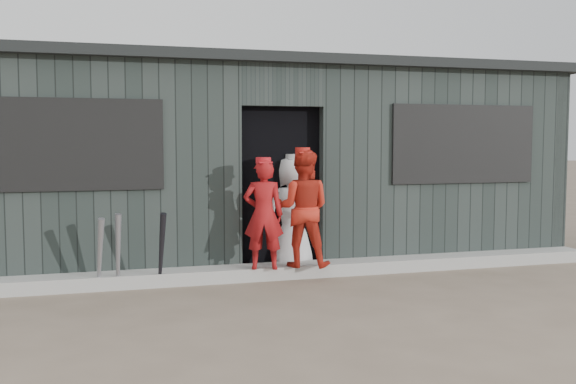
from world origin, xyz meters
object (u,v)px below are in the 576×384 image
object	(u,v)px
bat_left	(100,255)
bat_right	(161,251)
dugout	(255,163)
player_red_right	(302,208)
bat_mid	(118,252)
player_red_left	(264,215)
player_grey_back	(292,214)

from	to	relation	value
bat_left	bat_right	world-z (taller)	bat_right
bat_left	bat_right	xyz separation A→B (m)	(0.63, -0.03, 0.02)
bat_left	dugout	world-z (taller)	dugout
bat_right	dugout	size ratio (longest dim) A/B	0.10
bat_right	player_red_right	size ratio (longest dim) A/B	0.64
dugout	bat_left	bearing A→B (deg)	-138.08
bat_mid	player_red_left	xyz separation A→B (m)	(1.59, 0.01, 0.35)
bat_mid	player_red_left	bearing A→B (deg)	0.42
bat_right	player_red_left	size ratio (longest dim) A/B	0.69
dugout	player_red_left	bearing A→B (deg)	-100.10
bat_left	player_red_right	size ratio (longest dim) A/B	0.62
player_grey_back	player_red_left	bearing A→B (deg)	39.35
player_red_left	dugout	world-z (taller)	dugout
bat_left	bat_mid	distance (m)	0.19
player_red_right	player_grey_back	size ratio (longest dim) A/B	0.95
dugout	bat_mid	bearing A→B (deg)	-135.52
bat_mid	player_red_right	world-z (taller)	player_red_right
bat_mid	player_grey_back	xyz separation A→B (m)	(2.07, 0.54, 0.28)
bat_right	player_grey_back	world-z (taller)	player_grey_back
player_red_left	player_red_right	xyz separation A→B (m)	(0.47, 0.03, 0.05)
player_red_left	dugout	distance (m)	1.97
bat_right	bat_left	bearing A→B (deg)	177.61
bat_left	player_grey_back	distance (m)	2.34
bat_left	dugout	distance (m)	2.96
bat_mid	bat_right	size ratio (longest dim) A/B	0.99
bat_right	player_red_left	world-z (taller)	player_red_left
bat_left	player_red_right	distance (m)	2.28
player_red_left	player_grey_back	world-z (taller)	player_grey_back
dugout	player_red_right	bearing A→B (deg)	-85.91
bat_right	player_red_right	world-z (taller)	player_red_right
bat_left	bat_mid	size ratio (longest dim) A/B	0.99
bat_mid	player_red_left	size ratio (longest dim) A/B	0.68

